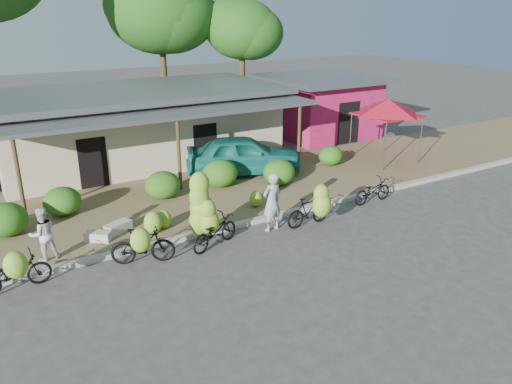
% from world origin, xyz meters
% --- Properties ---
extents(ground, '(100.00, 100.00, 0.00)m').
position_xyz_m(ground, '(0.00, 0.00, 0.00)').
color(ground, '#3F3C3A').
rests_on(ground, ground).
extents(sidewalk, '(60.00, 6.00, 0.12)m').
position_xyz_m(sidewalk, '(0.00, 5.00, 0.06)').
color(sidewalk, olive).
rests_on(sidewalk, ground).
extents(curb, '(60.00, 0.25, 0.15)m').
position_xyz_m(curb, '(0.00, 2.00, 0.07)').
color(curb, '#A8A399').
rests_on(curb, ground).
extents(shop_main, '(13.00, 8.50, 3.35)m').
position_xyz_m(shop_main, '(0.00, 10.93, 1.72)').
color(shop_main, beige).
rests_on(shop_main, ground).
extents(shop_pink, '(6.00, 6.00, 3.25)m').
position_xyz_m(shop_pink, '(10.50, 10.99, 1.67)').
color(shop_pink, '#D0205E').
rests_on(shop_pink, ground).
extents(tree_center_right, '(5.84, 5.77, 8.93)m').
position_xyz_m(tree_center_right, '(3.31, 16.61, 6.72)').
color(tree_center_right, '#4F3B1F').
rests_on(tree_center_right, ground).
extents(tree_near_right, '(4.30, 4.11, 7.35)m').
position_xyz_m(tree_near_right, '(7.31, 14.61, 5.74)').
color(tree_near_right, '#4F3B1F').
rests_on(tree_near_right, ground).
extents(hedge_0, '(1.36, 1.23, 1.06)m').
position_xyz_m(hedge_0, '(-6.29, 4.84, 0.65)').
color(hedge_0, '#2D6316').
rests_on(hedge_0, sidewalk).
extents(hedge_1, '(1.26, 1.13, 0.98)m').
position_xyz_m(hedge_1, '(-4.45, 5.71, 0.61)').
color(hedge_1, '#2D6316').
rests_on(hedge_1, sidewalk).
extents(hedge_2, '(1.31, 1.18, 1.02)m').
position_xyz_m(hedge_2, '(-0.96, 5.46, 0.63)').
color(hedge_2, '#2D6316').
rests_on(hedge_2, sidewalk).
extents(hedge_3, '(1.41, 1.27, 1.10)m').
position_xyz_m(hedge_3, '(1.45, 5.54, 0.67)').
color(hedge_3, '#2D6316').
rests_on(hedge_3, sidewalk).
extents(hedge_4, '(1.31, 1.18, 1.02)m').
position_xyz_m(hedge_4, '(3.56, 4.56, 0.63)').
color(hedge_4, '#2D6316').
rests_on(hedge_4, sidewalk).
extents(hedge_5, '(1.12, 1.01, 0.88)m').
position_xyz_m(hedge_5, '(7.01, 5.60, 0.56)').
color(hedge_5, '#2D6316').
rests_on(hedge_5, sidewalk).
extents(red_canopy, '(3.50, 3.50, 2.86)m').
position_xyz_m(red_canopy, '(9.56, 4.92, 2.61)').
color(red_canopy, '#59595E').
rests_on(red_canopy, sidewalk).
extents(bike_far_left, '(1.87, 1.28, 1.35)m').
position_xyz_m(bike_far_left, '(-6.43, 1.36, 0.55)').
color(bike_far_left, black).
rests_on(bike_far_left, ground).
extents(bike_left, '(1.83, 1.39, 1.35)m').
position_xyz_m(bike_left, '(-3.20, 1.11, 0.61)').
color(bike_left, black).
rests_on(bike_left, ground).
extents(bike_center, '(1.94, 1.47, 2.25)m').
position_xyz_m(bike_center, '(-1.11, 1.35, 0.87)').
color(bike_center, black).
rests_on(bike_center, ground).
extents(bike_right, '(1.69, 1.18, 1.61)m').
position_xyz_m(bike_right, '(2.33, 0.72, 0.69)').
color(bike_right, black).
rests_on(bike_right, ground).
extents(bike_far_right, '(1.76, 0.70, 0.91)m').
position_xyz_m(bike_far_right, '(5.58, 1.40, 0.45)').
color(bike_far_right, black).
rests_on(bike_far_right, ground).
extents(loose_banana_a, '(0.58, 0.49, 0.72)m').
position_xyz_m(loose_banana_a, '(-2.34, 2.70, 0.48)').
color(loose_banana_a, '#9EC932').
rests_on(loose_banana_a, sidewalk).
extents(loose_banana_b, '(0.49, 0.42, 0.62)m').
position_xyz_m(loose_banana_b, '(-1.91, 2.91, 0.43)').
color(loose_banana_b, '#9EC932').
rests_on(loose_banana_b, sidewalk).
extents(loose_banana_c, '(0.47, 0.40, 0.59)m').
position_xyz_m(loose_banana_c, '(1.55, 2.98, 0.41)').
color(loose_banana_c, '#9EC932').
rests_on(loose_banana_c, sidewalk).
extents(sack_near, '(0.94, 0.71, 0.30)m').
position_xyz_m(sack_near, '(-3.25, 3.38, 0.27)').
color(sack_near, beige).
rests_on(sack_near, sidewalk).
extents(sack_far, '(0.83, 0.75, 0.28)m').
position_xyz_m(sack_far, '(-3.95, 3.07, 0.26)').
color(sack_far, beige).
rests_on(sack_far, sidewalk).
extents(vendor, '(0.77, 0.56, 1.93)m').
position_xyz_m(vendor, '(1.11, 1.25, 0.97)').
color(vendor, '#949494').
rests_on(vendor, ground).
extents(bystander, '(0.82, 0.68, 1.54)m').
position_xyz_m(bystander, '(-5.51, 2.60, 0.89)').
color(bystander, silver).
rests_on(bystander, sidewalk).
extents(teal_van, '(5.19, 3.54, 1.64)m').
position_xyz_m(teal_van, '(3.07, 6.55, 0.94)').
color(teal_van, '#197268').
rests_on(teal_van, sidewalk).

